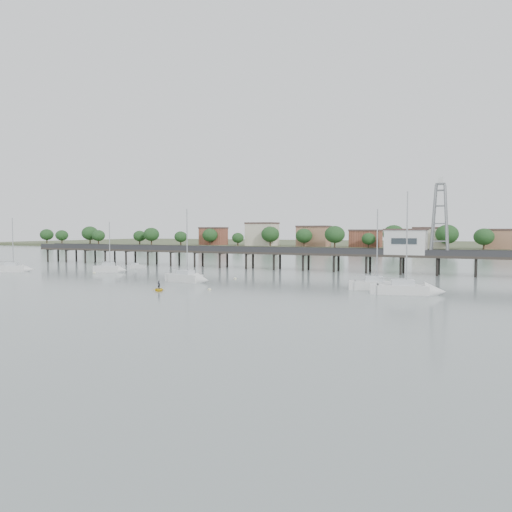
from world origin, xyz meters
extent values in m
plane|color=slate|center=(0.00, 0.00, 0.00)|extent=(500.00, 500.00, 0.00)
cube|color=#2D2823|center=(0.00, 60.00, 3.75)|extent=(150.00, 5.00, 0.50)
cube|color=#333335|center=(0.00, 57.60, 4.55)|extent=(150.00, 0.12, 1.10)
cube|color=#333335|center=(0.00, 62.40, 4.55)|extent=(150.00, 0.12, 1.10)
cylinder|color=black|center=(-73.00, 58.10, 1.80)|extent=(0.50, 0.50, 4.40)
cylinder|color=black|center=(-73.00, 61.90, 1.80)|extent=(0.50, 0.50, 4.40)
cylinder|color=black|center=(0.00, 58.10, 1.80)|extent=(0.50, 0.50, 4.40)
cylinder|color=black|center=(0.00, 61.90, 1.80)|extent=(0.50, 0.50, 4.40)
cube|color=silver|center=(25.00, 60.00, 6.50)|extent=(8.00, 5.00, 5.00)
cube|color=#4C3833|center=(25.00, 60.00, 9.15)|extent=(8.40, 5.40, 0.30)
cube|color=slate|center=(31.50, 60.00, 18.15)|extent=(1.80, 1.80, 0.30)
cube|color=silver|center=(31.50, 60.00, 18.90)|extent=(0.90, 0.90, 1.20)
cube|color=silver|center=(29.31, 26.75, 0.48)|extent=(7.41, 4.18, 1.65)
cone|color=silver|center=(33.57, 27.71, 0.48)|extent=(3.44, 3.29, 2.72)
cube|color=silver|center=(29.31, 26.75, 1.65)|extent=(3.51, 2.80, 0.75)
cylinder|color=#A5A8AA|center=(29.78, 26.86, 7.85)|extent=(0.18, 0.18, 13.10)
cylinder|color=#A5A8AA|center=(28.17, 26.50, 2.20)|extent=(4.00, 1.01, 0.12)
cube|color=silver|center=(-53.42, 30.23, 0.48)|extent=(5.82, 4.69, 1.65)
cone|color=silver|center=(-50.48, 32.01, 0.48)|extent=(3.07, 3.02, 2.14)
cube|color=silver|center=(-53.42, 30.23, 1.65)|extent=(2.98, 2.73, 0.75)
cylinder|color=#A5A8AA|center=(-53.09, 30.42, 6.46)|extent=(0.18, 0.18, 10.32)
cylinder|color=#A5A8AA|center=(-54.20, 29.75, 2.20)|extent=(2.81, 1.77, 0.12)
cube|color=silver|center=(-33.68, 38.27, 0.48)|extent=(5.35, 3.08, 1.65)
cone|color=silver|center=(-30.63, 39.01, 0.47)|extent=(2.50, 2.39, 1.96)
cube|color=silver|center=(-33.68, 38.27, 1.65)|extent=(2.54, 2.05, 0.75)
cylinder|color=#A5A8AA|center=(-33.34, 38.35, 6.02)|extent=(0.18, 0.18, 9.44)
cylinder|color=#A5A8AA|center=(-34.50, 38.08, 2.20)|extent=(2.88, 0.81, 0.12)
cube|color=silver|center=(24.63, 30.09, 0.48)|extent=(6.14, 3.44, 1.65)
cone|color=silver|center=(28.17, 30.87, 0.48)|extent=(2.84, 2.72, 2.25)
cube|color=silver|center=(24.63, 30.09, 1.65)|extent=(2.90, 2.31, 0.75)
cylinder|color=#A5A8AA|center=(25.02, 30.18, 6.73)|extent=(0.18, 0.18, 10.87)
cylinder|color=#A5A8AA|center=(23.69, 29.89, 2.20)|extent=(3.33, 0.84, 0.12)
cube|color=silver|center=(-7.74, 28.25, 0.48)|extent=(6.34, 3.16, 1.65)
cone|color=silver|center=(-3.98, 27.74, 0.48)|extent=(2.82, 2.68, 2.36)
cube|color=silver|center=(-7.74, 28.25, 1.65)|extent=(2.93, 2.23, 0.75)
cylinder|color=#A5A8AA|center=(-7.32, 28.19, 6.99)|extent=(0.18, 0.18, 11.39)
cylinder|color=#A5A8AA|center=(-8.75, 28.38, 2.20)|extent=(3.53, 0.59, 0.12)
cube|color=silver|center=(-34.32, 49.11, 0.35)|extent=(3.63, 1.66, 0.99)
cube|color=silver|center=(-35.11, 49.07, 0.94)|extent=(1.24, 1.24, 0.59)
imported|color=yellow|center=(-4.21, 15.51, 0.00)|extent=(1.80, 1.63, 2.64)
imported|color=black|center=(-4.21, 15.51, 0.00)|extent=(0.49, 1.27, 0.30)
ellipsoid|color=#EEECB9|center=(-34.58, 34.95, 0.08)|extent=(0.56, 0.56, 0.39)
ellipsoid|color=#EEECB9|center=(-2.00, 36.11, 0.08)|extent=(0.56, 0.56, 0.39)
ellipsoid|color=#EEECB9|center=(2.14, 19.51, 0.08)|extent=(0.56, 0.56, 0.39)
ellipsoid|color=#EEECB9|center=(21.38, 42.10, 0.08)|extent=(0.56, 0.56, 0.39)
cube|color=#475133|center=(0.00, 245.00, 0.50)|extent=(500.00, 170.00, 1.40)
cube|color=brown|center=(-90.00, 183.00, 5.70)|extent=(13.00, 10.50, 9.00)
cube|color=brown|center=(-62.00, 183.00, 5.70)|extent=(13.00, 10.50, 9.00)
cube|color=brown|center=(-35.00, 183.00, 5.70)|extent=(13.00, 10.50, 9.00)
cube|color=brown|center=(-10.00, 183.00, 5.70)|extent=(13.00, 10.50, 9.00)
cube|color=brown|center=(18.00, 183.00, 5.70)|extent=(13.00, 10.50, 9.00)
cube|color=brown|center=(45.00, 183.00, 5.70)|extent=(13.00, 10.50, 9.00)
ellipsoid|color=#193D1C|center=(-120.00, 171.00, 6.00)|extent=(8.00, 8.00, 6.80)
ellipsoid|color=#193D1C|center=(0.00, 171.00, 6.00)|extent=(8.00, 8.00, 6.80)
camera|label=1|loc=(39.76, -45.44, 9.04)|focal=35.00mm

